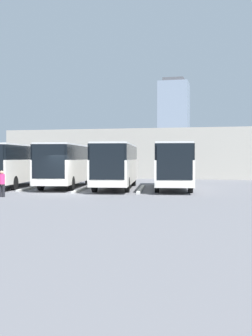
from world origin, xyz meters
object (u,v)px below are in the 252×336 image
(bus_1, at_px, (116,164))
(bus_2, at_px, (67,164))
(bus_3, at_px, (15,164))
(bus_0, at_px, (173,164))
(pedestrian, at_px, (2,183))

(bus_1, distance_m, bus_2, 4.20)
(bus_3, bearing_deg, bus_1, 171.83)
(bus_0, bearing_deg, bus_3, -5.38)
(bus_0, distance_m, bus_3, 12.52)
(bus_0, relative_size, pedestrian, 6.93)
(bus_1, relative_size, pedestrian, 6.93)
(bus_0, xyz_separation_m, bus_1, (4.17, 0.64, 0.00))
(bus_2, distance_m, bus_3, 4.20)
(bus_1, xyz_separation_m, bus_2, (4.17, -0.50, 0.00))
(bus_0, distance_m, pedestrian, 12.55)
(bus_0, distance_m, bus_2, 8.33)
(bus_1, bearing_deg, bus_0, -179.86)
(bus_0, xyz_separation_m, pedestrian, (9.08, 8.60, -1.02))
(bus_0, bearing_deg, bus_2, -7.61)
(bus_0, xyz_separation_m, bus_2, (8.33, 0.14, 0.00))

